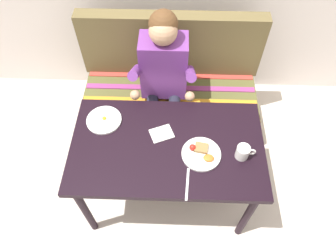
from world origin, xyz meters
TOP-DOWN VIEW (x-y plane):
  - ground_plane at (0.00, 0.00)m, footprint 8.00×8.00m
  - table at (0.00, 0.00)m, footprint 1.20×0.70m
  - couch at (0.00, 0.76)m, footprint 1.44×0.56m
  - person at (-0.05, 0.59)m, footprint 0.45×0.61m
  - plate_breakfast at (0.21, -0.06)m, footprint 0.24×0.24m
  - plate_eggs at (-0.42, 0.17)m, footprint 0.23×0.23m
  - coffee_mug at (0.45, -0.06)m, footprint 0.12×0.08m
  - napkin at (-0.04, 0.08)m, footprint 0.17×0.15m
  - knife at (0.12, -0.26)m, footprint 0.03×0.20m

SIDE VIEW (x-z plane):
  - ground_plane at x=0.00m, z-range 0.00..0.00m
  - couch at x=0.00m, z-range -0.17..0.83m
  - table at x=0.00m, z-range 0.28..1.01m
  - knife at x=0.12m, z-range 0.73..0.73m
  - napkin at x=-0.04m, z-range 0.73..0.74m
  - plate_eggs at x=-0.42m, z-range 0.72..0.76m
  - person at x=-0.05m, z-range 0.13..1.35m
  - plate_breakfast at x=0.21m, z-range 0.72..0.77m
  - coffee_mug at x=0.45m, z-range 0.73..0.82m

